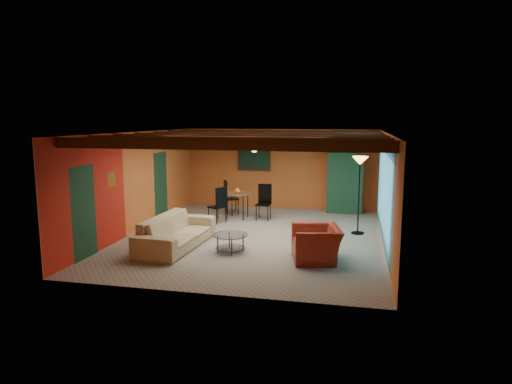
% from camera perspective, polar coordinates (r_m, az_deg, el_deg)
% --- Properties ---
extents(room, '(6.52, 8.01, 2.71)m').
position_cam_1_polar(room, '(11.59, -0.10, 5.85)').
color(room, gray).
rests_on(room, ground).
extents(sofa, '(1.15, 2.66, 0.76)m').
position_cam_1_polar(sofa, '(10.99, -10.00, -4.94)').
color(sofa, tan).
rests_on(sofa, ground).
extents(armchair, '(1.22, 1.33, 0.74)m').
position_cam_1_polar(armchair, '(9.94, 7.61, -6.46)').
color(armchair, maroon).
rests_on(armchair, ground).
extents(coffee_table, '(1.09, 1.09, 0.42)m').
position_cam_1_polar(coffee_table, '(10.50, -3.24, -6.43)').
color(coffee_table, white).
rests_on(coffee_table, ground).
extents(dining_table, '(2.17, 2.17, 1.09)m').
position_cam_1_polar(dining_table, '(13.92, -2.36, -1.13)').
color(dining_table, silver).
rests_on(dining_table, ground).
extents(armoire, '(1.09, 0.54, 1.92)m').
position_cam_1_polar(armoire, '(15.03, 11.13, 1.07)').
color(armoire, maroon).
rests_on(armoire, ground).
extents(floor_lamp, '(0.47, 0.47, 2.08)m').
position_cam_1_polar(floor_lamp, '(12.26, 12.86, -0.41)').
color(floor_lamp, black).
rests_on(floor_lamp, ground).
extents(ceiling_fan, '(1.50, 1.50, 0.44)m').
position_cam_1_polar(ceiling_fan, '(11.49, -0.22, 5.81)').
color(ceiling_fan, '#472614').
rests_on(ceiling_fan, ceiling).
extents(painting, '(1.05, 0.03, 0.65)m').
position_cam_1_polar(painting, '(15.59, -0.25, 4.09)').
color(painting, black).
rests_on(painting, wall_back).
extents(potted_plant, '(0.47, 0.42, 0.47)m').
position_cam_1_polar(potted_plant, '(14.92, 11.28, 5.62)').
color(potted_plant, '#26661E').
rests_on(potted_plant, armoire).
extents(vase, '(0.23, 0.23, 0.19)m').
position_cam_1_polar(vase, '(13.82, -2.38, 1.48)').
color(vase, orange).
rests_on(vase, dining_table).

